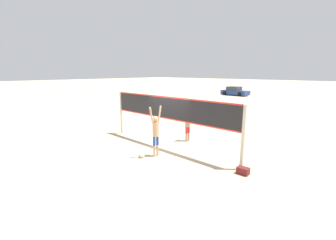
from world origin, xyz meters
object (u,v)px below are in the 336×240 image
object	(u,v)px
player_blocker	(188,123)
gear_bag	(243,171)
parked_car_mid	(235,91)
player_spiker	(156,130)
volleyball_net	(168,113)
volleyball	(142,155)

from	to	relation	value
player_blocker	gear_bag	size ratio (longest dim) A/B	4.58
player_blocker	parked_car_mid	size ratio (longest dim) A/B	0.45
parked_car_mid	gear_bag	bearing A→B (deg)	-59.44
player_spiker	parked_car_mid	bearing A→B (deg)	19.73
volleyball_net	player_spiker	world-z (taller)	volleyball_net
gear_bag	parked_car_mid	bearing A→B (deg)	117.15
volleyball_net	player_spiker	bearing A→B (deg)	-71.56
volleyball_net	volleyball	xyz separation A→B (m)	(0.10, -1.79, -1.64)
volleyball	gear_bag	distance (m)	4.22
gear_bag	volleyball_net	bearing A→B (deg)	175.40
volleyball	parked_car_mid	xyz separation A→B (m)	(-9.27, 27.27, 0.50)
player_spiker	player_blocker	distance (m)	2.73
volleyball_net	gear_bag	size ratio (longest dim) A/B	18.25
volleyball_net	parked_car_mid	bearing A→B (deg)	109.80
player_blocker	parked_car_mid	distance (m)	25.73
player_spiker	gear_bag	world-z (taller)	player_spiker
volleyball	gear_bag	xyz separation A→B (m)	(3.96, 1.46, 0.01)
volleyball_net	gear_bag	world-z (taller)	volleyball_net
volleyball_net	gear_bag	bearing A→B (deg)	-4.60
player_blocker	volleyball	world-z (taller)	player_blocker
volleyball_net	player_blocker	xyz separation A→B (m)	(0.08, 1.47, -0.74)
volleyball_net	player_blocker	distance (m)	1.65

